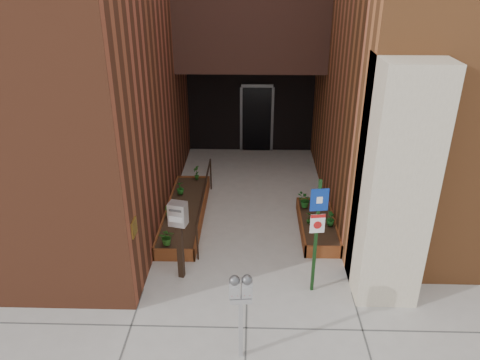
{
  "coord_description": "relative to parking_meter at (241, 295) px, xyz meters",
  "views": [
    {
      "loc": [
        0.07,
        -7.16,
        5.8
      ],
      "look_at": [
        -0.18,
        1.8,
        1.49
      ],
      "focal_mm": 35.0,
      "sensor_mm": 36.0,
      "label": 1
    }
  ],
  "objects": [
    {
      "name": "parking_meter",
      "position": [
        0.0,
        0.0,
        0.0
      ],
      "size": [
        0.36,
        0.18,
        1.58
      ],
      "color": "#B1B1B4",
      "rests_on": "ground"
    },
    {
      "name": "handrail",
      "position": [
        -0.97,
        4.26,
        -0.47
      ],
      "size": [
        0.04,
        3.34,
        0.9
      ],
      "color": "black",
      "rests_on": "ground"
    },
    {
      "name": "shrub_left_b",
      "position": [
        -1.77,
        3.79,
        -0.76
      ],
      "size": [
        0.25,
        0.25,
        0.32
      ],
      "primitive_type": "imported",
      "rotation": [
        0.0,
        0.0,
        2.45
      ],
      "color": "#255016",
      "rests_on": "planter_left"
    },
    {
      "name": "shrub_left_c",
      "position": [
        -1.68,
        5.03,
        -0.75
      ],
      "size": [
        0.25,
        0.25,
        0.33
      ],
      "primitive_type": "imported",
      "rotation": [
        0.0,
        0.0,
        3.61
      ],
      "color": "#1B5C1A",
      "rests_on": "planter_left"
    },
    {
      "name": "sign_post",
      "position": [
        1.32,
        1.66,
        0.22
      ],
      "size": [
        0.32,
        0.09,
        2.35
      ],
      "color": "black",
      "rests_on": "ground"
    },
    {
      "name": "payment_dropbox",
      "position": [
        -1.23,
        2.03,
        -0.02
      ],
      "size": [
        0.38,
        0.31,
        1.67
      ],
      "color": "black",
      "rests_on": "ground"
    },
    {
      "name": "shrub_right_a",
      "position": [
        1.93,
        3.59,
        -0.75
      ],
      "size": [
        0.26,
        0.26,
        0.33
      ],
      "primitive_type": "imported",
      "rotation": [
        0.0,
        0.0,
        0.96
      ],
      "color": "#17531A",
      "rests_on": "planter_right"
    },
    {
      "name": "planter_right",
      "position": [
        1.68,
        3.81,
        -1.09
      ],
      "size": [
        0.8,
        2.2,
        0.3
      ],
      "color": "brown",
      "rests_on": "ground"
    },
    {
      "name": "shrub_left_a",
      "position": [
        -1.62,
        2.71,
        -0.74
      ],
      "size": [
        0.36,
        0.36,
        0.36
      ],
      "primitive_type": "imported",
      "rotation": [
        0.0,
        0.0,
        0.11
      ],
      "color": "#275E1B",
      "rests_on": "planter_left"
    },
    {
      "name": "ground",
      "position": [
        0.08,
        1.61,
        -1.22
      ],
      "size": [
        80.0,
        80.0,
        0.0
      ],
      "primitive_type": "plane",
      "color": "#9E9991",
      "rests_on": "ground"
    },
    {
      "name": "shrub_right_b",
      "position": [
        1.45,
        3.65,
        -0.77
      ],
      "size": [
        0.22,
        0.22,
        0.3
      ],
      "primitive_type": "imported",
      "rotation": [
        0.0,
        0.0,
        2.58
      ],
      "color": "#1C5719",
      "rests_on": "planter_right"
    },
    {
      "name": "planter_left",
      "position": [
        -1.47,
        4.31,
        -1.09
      ],
      "size": [
        0.9,
        3.6,
        0.3
      ],
      "color": "brown",
      "rests_on": "ground"
    },
    {
      "name": "shrub_right_c",
      "position": [
        1.43,
        4.42,
        -0.73
      ],
      "size": [
        0.47,
        0.47,
        0.37
      ],
      "primitive_type": "imported",
      "rotation": [
        0.0,
        0.0,
        4.06
      ],
      "color": "#1B5F1C",
      "rests_on": "planter_right"
    },
    {
      "name": "shrub_left_d",
      "position": [
        -1.36,
        5.91,
        -0.72
      ],
      "size": [
        0.25,
        0.25,
        0.4
      ],
      "primitive_type": "imported",
      "rotation": [
        0.0,
        0.0,
        4.97
      ],
      "color": "#235E1B",
      "rests_on": "planter_left"
    }
  ]
}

